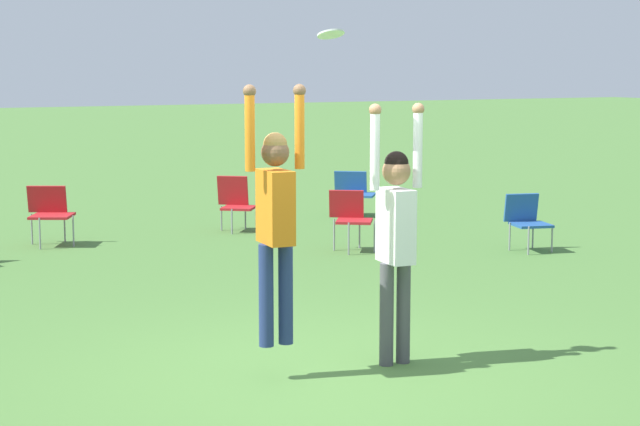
# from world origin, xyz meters

# --- Properties ---
(ground_plane) EXTENTS (120.00, 120.00, 0.00)m
(ground_plane) POSITION_xyz_m (0.00, 0.00, 0.00)
(ground_plane) COLOR #4C7A38
(person_jumping) EXTENTS (0.54, 0.41, 2.11)m
(person_jumping) POSITION_xyz_m (-0.36, 0.10, 1.40)
(person_jumping) COLOR navy
(person_jumping) RESTS_ON ground_plane
(person_defending) EXTENTS (0.53, 0.39, 2.23)m
(person_defending) POSITION_xyz_m (0.72, 0.01, 1.19)
(person_defending) COLOR #4C4C51
(person_defending) RESTS_ON ground_plane
(frisbee) EXTENTS (0.23, 0.22, 0.08)m
(frisbee) POSITION_xyz_m (0.21, 0.23, 2.79)
(frisbee) COLOR white
(camping_chair_0) EXTENTS (0.67, 0.73, 0.83)m
(camping_chair_0) POSITION_xyz_m (3.22, 5.13, 0.50)
(camping_chair_0) COLOR gray
(camping_chair_0) RESTS_ON ground_plane
(camping_chair_1) EXTENTS (0.67, 0.75, 0.84)m
(camping_chair_1) POSITION_xyz_m (2.55, 7.56, 0.47)
(camping_chair_1) COLOR gray
(camping_chair_1) RESTS_ON ground_plane
(camping_chair_2) EXTENTS (0.78, 0.86, 0.75)m
(camping_chair_2) POSITION_xyz_m (5.01, 8.13, 0.44)
(camping_chair_2) COLOR gray
(camping_chair_2) RESTS_ON ground_plane
(camping_chair_3) EXTENTS (0.59, 0.63, 0.78)m
(camping_chair_3) POSITION_xyz_m (5.36, 3.99, 0.45)
(camping_chair_3) COLOR gray
(camping_chair_3) RESTS_ON ground_plane
(camping_chair_4) EXTENTS (0.75, 0.81, 0.84)m
(camping_chair_4) POSITION_xyz_m (-0.33, 7.59, 0.50)
(camping_chair_4) COLOR gray
(camping_chair_4) RESTS_ON ground_plane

